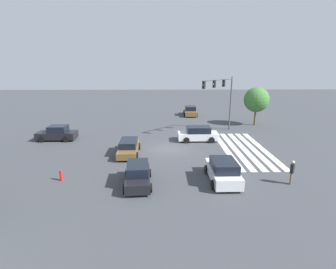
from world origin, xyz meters
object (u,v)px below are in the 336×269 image
at_px(car_1, 198,134).
at_px(car_0, 138,175).
at_px(car_5, 190,111).
at_px(car_4, 223,171).
at_px(traffic_signal_mast, 222,92).
at_px(pedestrian, 292,171).
at_px(car_3, 129,147).
at_px(fire_hydrant, 61,175).
at_px(tree_corner_a, 256,100).
at_px(car_2, 57,133).

bearing_deg(car_1, car_0, 61.59).
xyz_separation_m(car_0, car_5, (26.68, -6.48, -0.00)).
relative_size(car_0, car_4, 0.94).
relative_size(traffic_signal_mast, pedestrian, 3.81).
xyz_separation_m(car_3, car_5, (19.97, -8.01, 0.05)).
height_order(car_5, pedestrian, pedestrian).
xyz_separation_m(car_0, car_1, (11.20, -5.82, 0.06)).
bearing_deg(fire_hydrant, car_0, -97.00).
bearing_deg(car_5, traffic_signal_mast, -165.46).
xyz_separation_m(pedestrian, fire_hydrant, (0.92, 17.01, -0.60)).
xyz_separation_m(traffic_signal_mast, car_5, (11.71, 2.71, -4.40)).
xyz_separation_m(car_0, pedestrian, (-0.21, -11.17, 0.30)).
bearing_deg(tree_corner_a, car_3, 126.80).
distance_m(traffic_signal_mast, car_0, 18.11).
xyz_separation_m(car_4, pedestrian, (-0.67, -4.85, 0.24)).
relative_size(traffic_signal_mast, car_4, 1.54).
relative_size(traffic_signal_mast, tree_corner_a, 1.28).
bearing_deg(car_2, pedestrian, 150.64).
relative_size(traffic_signal_mast, car_0, 1.64).
xyz_separation_m(car_1, tree_corner_a, (7.89, -9.19, 2.87)).
bearing_deg(traffic_signal_mast, pedestrian, 52.42).
distance_m(traffic_signal_mast, car_2, 20.33).
relative_size(car_2, tree_corner_a, 0.80).
xyz_separation_m(tree_corner_a, fire_hydrant, (-18.37, 20.86, -3.23)).
relative_size(car_2, pedestrian, 2.39).
relative_size(car_0, car_2, 0.97).
distance_m(car_2, car_4, 20.20).
bearing_deg(car_1, fire_hydrant, 40.99).
distance_m(car_2, fire_hydrant, 11.98).
height_order(car_0, pedestrian, pedestrian).
relative_size(car_3, car_5, 1.00).
bearing_deg(car_2, tree_corner_a, -164.28).
bearing_deg(car_2, car_5, -138.89).
relative_size(car_1, car_5, 0.97).
distance_m(car_1, tree_corner_a, 12.45).
distance_m(car_2, pedestrian, 24.69).
xyz_separation_m(car_0, car_4, (0.47, -6.32, 0.06)).
bearing_deg(pedestrian, tree_corner_a, -57.99).
bearing_deg(car_2, car_4, 145.62).
height_order(pedestrian, tree_corner_a, tree_corner_a).
distance_m(car_5, tree_corner_a, 11.79).
xyz_separation_m(car_4, tree_corner_a, (18.62, -8.70, 2.87)).
xyz_separation_m(traffic_signal_mast, car_2, (-3.18, 19.60, -4.36)).
relative_size(car_0, fire_hydrant, 4.92).
bearing_deg(car_5, car_0, 167.85).
relative_size(car_3, fire_hydrant, 5.52).
distance_m(pedestrian, fire_hydrant, 17.05).
xyz_separation_m(car_1, car_5, (15.48, -0.65, -0.06)).
distance_m(car_1, car_2, 16.25).
bearing_deg(pedestrian, fire_hydrant, 40.17).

